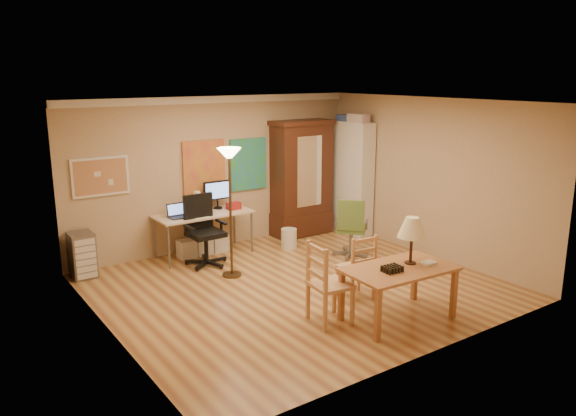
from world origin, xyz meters
TOP-DOWN VIEW (x-y plane):
  - floor at (0.00, 0.00)m, footprint 5.50×5.50m
  - crown_molding at (0.00, 2.46)m, footprint 5.50×0.08m
  - corkboard at (-2.05, 2.47)m, footprint 0.90×0.04m
  - art_panel_left at (-0.25, 2.47)m, footprint 0.80×0.04m
  - art_panel_right at (0.65, 2.47)m, footprint 0.75×0.04m
  - dining_table at (0.49, -1.63)m, footprint 1.44×0.91m
  - ladder_chair_back at (0.43, -0.83)m, footprint 0.47×0.45m
  - ladder_chair_left at (-0.40, -1.20)m, footprint 0.52×0.54m
  - torchiere_lamp at (-0.57, 0.96)m, footprint 0.36×0.36m
  - computer_desk at (-0.44, 2.16)m, footprint 1.65×0.72m
  - office_chair_black at (-0.67, 1.67)m, footprint 0.71×0.71m
  - office_chair_green at (1.58, 0.63)m, footprint 0.66×0.66m
  - drawer_cart at (-2.49, 2.23)m, footprint 0.35×0.42m
  - armoire at (1.69, 2.24)m, footprint 1.21×0.57m
  - bookshelf at (2.55, 1.73)m, footprint 0.33×0.87m
  - wastebin at (0.97, 1.62)m, footprint 0.29×0.29m

SIDE VIEW (x-z plane):
  - floor at x=0.00m, z-range 0.00..0.00m
  - wastebin at x=0.97m, z-range 0.00..0.36m
  - office_chair_green at x=1.58m, z-range -0.24..0.79m
  - office_chair_black at x=-0.67m, z-range -0.27..0.89m
  - drawer_cart at x=-2.49m, z-range 0.00..0.71m
  - ladder_chair_back at x=0.43m, z-range -0.03..0.91m
  - computer_desk at x=-0.44m, z-range -0.17..1.08m
  - ladder_chair_left at x=-0.40m, z-range -0.03..1.02m
  - dining_table at x=0.49m, z-range 0.17..1.49m
  - armoire at x=1.69m, z-range -0.14..2.08m
  - bookshelf at x=2.55m, z-range -0.01..2.18m
  - art_panel_left at x=-0.25m, z-range 0.95..1.95m
  - art_panel_right at x=0.65m, z-range 0.98..1.92m
  - corkboard at x=-2.05m, z-range 1.19..1.81m
  - torchiere_lamp at x=-0.57m, z-range 0.61..2.61m
  - crown_molding at x=0.00m, z-range 2.58..2.70m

